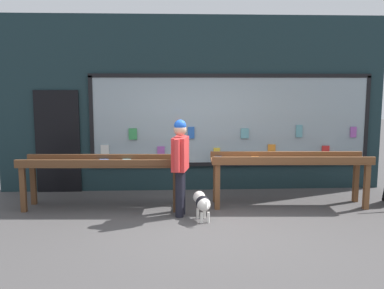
{
  "coord_description": "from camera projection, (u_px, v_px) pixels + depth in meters",
  "views": [
    {
      "loc": [
        -0.45,
        -6.52,
        2.22
      ],
      "look_at": [
        -0.09,
        0.85,
        1.17
      ],
      "focal_mm": 40.0,
      "sensor_mm": 36.0,
      "label": 1
    }
  ],
  "objects": [
    {
      "name": "ground_plane",
      "position": [
        200.0,
        225.0,
        6.78
      ],
      "size": [
        40.0,
        40.0,
        0.0
      ],
      "primitive_type": "plane",
      "color": "#474444"
    },
    {
      "name": "shopfront_facade",
      "position": [
        194.0,
        106.0,
        8.9
      ],
      "size": [
        7.99,
        0.29,
        3.61
      ],
      "color": "#192D33",
      "rests_on": "ground_plane"
    },
    {
      "name": "display_table_left",
      "position": [
        102.0,
        167.0,
        7.63
      ],
      "size": [
        2.89,
        0.78,
        0.93
      ],
      "color": "brown",
      "rests_on": "ground_plane"
    },
    {
      "name": "display_table_right",
      "position": [
        289.0,
        164.0,
        7.79
      ],
      "size": [
        2.89,
        0.79,
        0.96
      ],
      "color": "brown",
      "rests_on": "ground_plane"
    },
    {
      "name": "person_browsing",
      "position": [
        180.0,
        160.0,
        7.15
      ],
      "size": [
        0.31,
        0.64,
        1.64
      ],
      "rotation": [
        0.0,
        0.0,
        1.35
      ],
      "color": "black",
      "rests_on": "ground_plane"
    },
    {
      "name": "small_dog",
      "position": [
        202.0,
        202.0,
        7.01
      ],
      "size": [
        0.3,
        0.62,
        0.43
      ],
      "rotation": [
        0.0,
        0.0,
        1.76
      ],
      "color": "white",
      "rests_on": "ground_plane"
    }
  ]
}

